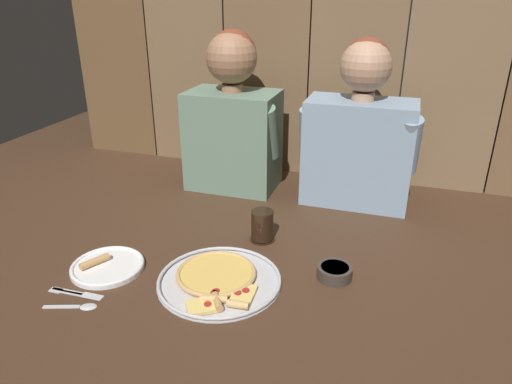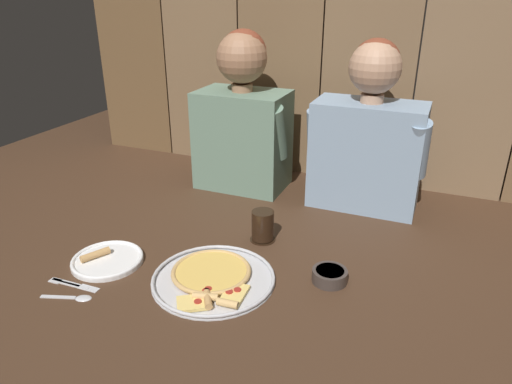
% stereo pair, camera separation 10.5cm
% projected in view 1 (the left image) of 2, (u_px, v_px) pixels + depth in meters
% --- Properties ---
extents(ground_plane, '(3.20, 3.20, 0.00)m').
position_uv_depth(ground_plane, '(250.00, 259.00, 1.42)').
color(ground_plane, '#422B1C').
extents(pizza_tray, '(0.35, 0.35, 0.03)m').
position_uv_depth(pizza_tray, '(218.00, 279.00, 1.31)').
color(pizza_tray, silver).
rests_on(pizza_tray, ground).
extents(dinner_plate, '(0.21, 0.21, 0.03)m').
position_uv_depth(dinner_plate, '(107.00, 266.00, 1.37)').
color(dinner_plate, white).
rests_on(dinner_plate, ground).
extents(drinking_glass, '(0.08, 0.08, 0.10)m').
position_uv_depth(drinking_glass, '(261.00, 226.00, 1.51)').
color(drinking_glass, black).
rests_on(drinking_glass, ground).
extents(dipping_bowl, '(0.10, 0.10, 0.04)m').
position_uv_depth(dipping_bowl, '(335.00, 272.00, 1.32)').
color(dipping_bowl, '#3D332D').
rests_on(dipping_bowl, ground).
extents(table_fork, '(0.13, 0.02, 0.01)m').
position_uv_depth(table_fork, '(69.00, 292.00, 1.26)').
color(table_fork, silver).
rests_on(table_fork, ground).
extents(table_knife, '(0.16, 0.02, 0.01)m').
position_uv_depth(table_knife, '(78.00, 293.00, 1.26)').
color(table_knife, silver).
rests_on(table_knife, ground).
extents(table_spoon, '(0.14, 0.06, 0.01)m').
position_uv_depth(table_spoon, '(79.00, 306.00, 1.21)').
color(table_spoon, silver).
rests_on(table_spoon, ground).
extents(diner_left, '(0.39, 0.23, 0.62)m').
position_uv_depth(diner_left, '(233.00, 118.00, 1.83)').
color(diner_left, slate).
rests_on(diner_left, ground).
extents(diner_right, '(0.42, 0.21, 0.60)m').
position_uv_depth(diner_right, '(360.00, 132.00, 1.69)').
color(diner_right, '#849EB7').
rests_on(diner_right, ground).
extents(wooden_backdrop_wall, '(2.19, 0.03, 1.34)m').
position_uv_depth(wooden_backdrop_wall, '(312.00, 11.00, 1.81)').
color(wooden_backdrop_wall, brown).
rests_on(wooden_backdrop_wall, ground).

